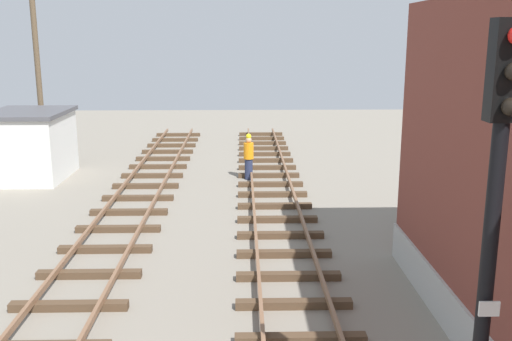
# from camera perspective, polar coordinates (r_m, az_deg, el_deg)

# --- Properties ---
(signal_mast) EXTENTS (0.36, 0.40, 5.87)m
(signal_mast) POSITION_cam_1_polar(r_m,az_deg,el_deg) (7.11, 22.19, -4.48)
(signal_mast) COLOR black
(signal_mast) RESTS_ON ground
(control_hut) EXTENTS (3.00, 3.80, 2.76)m
(control_hut) POSITION_cam_1_polar(r_m,az_deg,el_deg) (25.23, -21.27, 2.37)
(control_hut) COLOR silver
(control_hut) RESTS_ON ground
(utility_pole_far) EXTENTS (1.80, 0.24, 7.70)m
(utility_pole_far) POSITION_cam_1_polar(r_m,az_deg,el_deg) (27.44, -20.56, 8.82)
(utility_pole_far) COLOR brown
(utility_pole_far) RESTS_ON ground
(track_worker_foreground) EXTENTS (0.40, 0.40, 1.87)m
(track_worker_foreground) POSITION_cam_1_polar(r_m,az_deg,el_deg) (23.41, -0.73, 1.35)
(track_worker_foreground) COLOR #262D4C
(track_worker_foreground) RESTS_ON ground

